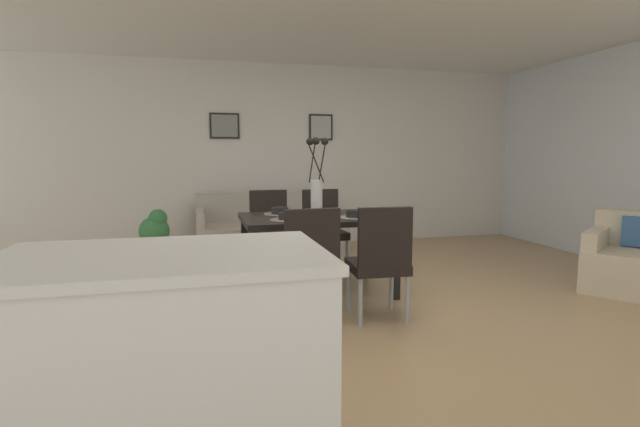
{
  "coord_description": "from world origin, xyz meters",
  "views": [
    {
      "loc": [
        -1.3,
        -3.67,
        1.31
      ],
      "look_at": [
        -0.18,
        0.67,
        0.76
      ],
      "focal_mm": 26.84,
      "sensor_mm": 36.0,
      "label": 1
    }
  ],
  "objects_px": {
    "bowl_near_right": "(280,210)",
    "potted_plant": "(155,234)",
    "bowl_near_left": "(288,215)",
    "armchair": "(635,262)",
    "dining_chair_far_left": "(380,257)",
    "dining_table": "(317,225)",
    "centerpiece_vase": "(317,186)",
    "dining_chair_near_left": "(308,260)",
    "dining_chair_far_right": "(323,226)",
    "framed_picture_left": "(225,126)",
    "dining_chair_near_right": "(270,227)",
    "sofa": "(271,233)",
    "framed_picture_center": "(321,127)",
    "bowl_far_left": "(355,213)"
  },
  "relations": [
    {
      "from": "armchair",
      "to": "potted_plant",
      "type": "relative_size",
      "value": 1.67
    },
    {
      "from": "dining_chair_near_right",
      "to": "framed_picture_center",
      "type": "xyz_separation_m",
      "value": [
        1.0,
        1.61,
        1.2
      ]
    },
    {
      "from": "bowl_near_right",
      "to": "framed_picture_center",
      "type": "height_order",
      "value": "framed_picture_center"
    },
    {
      "from": "bowl_near_right",
      "to": "armchair",
      "type": "bearing_deg",
      "value": -16.15
    },
    {
      "from": "dining_chair_near_left",
      "to": "bowl_far_left",
      "type": "bearing_deg",
      "value": 46.9
    },
    {
      "from": "bowl_near_right",
      "to": "armchair",
      "type": "relative_size",
      "value": 0.15
    },
    {
      "from": "dining_table",
      "to": "dining_chair_near_right",
      "type": "relative_size",
      "value": 1.52
    },
    {
      "from": "bowl_near_left",
      "to": "armchair",
      "type": "height_order",
      "value": "bowl_near_left"
    },
    {
      "from": "dining_chair_near_left",
      "to": "dining_chair_far_right",
      "type": "relative_size",
      "value": 1.0
    },
    {
      "from": "dining_chair_near_right",
      "to": "framed_picture_center",
      "type": "distance_m",
      "value": 2.24
    },
    {
      "from": "potted_plant",
      "to": "bowl_near_left",
      "type": "bearing_deg",
      "value": -55.42
    },
    {
      "from": "dining_chair_near_right",
      "to": "centerpiece_vase",
      "type": "xyz_separation_m",
      "value": [
        0.31,
        -0.88,
        0.51
      ]
    },
    {
      "from": "framed_picture_left",
      "to": "bowl_near_left",
      "type": "bearing_deg",
      "value": -82.07
    },
    {
      "from": "dining_chair_near_left",
      "to": "armchair",
      "type": "distance_m",
      "value": 3.27
    },
    {
      "from": "armchair",
      "to": "potted_plant",
      "type": "distance_m",
      "value": 5.17
    },
    {
      "from": "dining_chair_far_left",
      "to": "armchair",
      "type": "relative_size",
      "value": 0.82
    },
    {
      "from": "bowl_near_right",
      "to": "framed_picture_center",
      "type": "bearing_deg",
      "value": 66.19
    },
    {
      "from": "bowl_far_left",
      "to": "dining_chair_near_right",
      "type": "bearing_deg",
      "value": 119.72
    },
    {
      "from": "dining_table",
      "to": "framed_picture_left",
      "type": "xyz_separation_m",
      "value": [
        -0.69,
        2.49,
        1.06
      ]
    },
    {
      "from": "dining_table",
      "to": "bowl_near_right",
      "type": "bearing_deg",
      "value": 146.17
    },
    {
      "from": "bowl_near_right",
      "to": "framed_picture_left",
      "type": "xyz_separation_m",
      "value": [
        -0.38,
        2.28,
        0.94
      ]
    },
    {
      "from": "dining_chair_near_right",
      "to": "centerpiece_vase",
      "type": "bearing_deg",
      "value": -70.59
    },
    {
      "from": "dining_chair_near_right",
      "to": "bowl_near_left",
      "type": "height_order",
      "value": "dining_chair_near_right"
    },
    {
      "from": "dining_chair_far_right",
      "to": "bowl_near_right",
      "type": "bearing_deg",
      "value": -133.2
    },
    {
      "from": "potted_plant",
      "to": "dining_table",
      "type": "bearing_deg",
      "value": -45.91
    },
    {
      "from": "bowl_near_right",
      "to": "potted_plant",
      "type": "distance_m",
      "value": 1.97
    },
    {
      "from": "dining_chair_near_right",
      "to": "framed_picture_left",
      "type": "relative_size",
      "value": 2.27
    },
    {
      "from": "dining_table",
      "to": "armchair",
      "type": "bearing_deg",
      "value": -14.01
    },
    {
      "from": "centerpiece_vase",
      "to": "bowl_far_left",
      "type": "distance_m",
      "value": 0.45
    },
    {
      "from": "dining_chair_near_right",
      "to": "bowl_near_right",
      "type": "relative_size",
      "value": 5.41
    },
    {
      "from": "dining_chair_near_left",
      "to": "sofa",
      "type": "relative_size",
      "value": 0.48
    },
    {
      "from": "dining_chair_near_left",
      "to": "dining_chair_far_right",
      "type": "height_order",
      "value": "same"
    },
    {
      "from": "dining_chair_far_left",
      "to": "centerpiece_vase",
      "type": "distance_m",
      "value": 1.07
    },
    {
      "from": "bowl_near_left",
      "to": "potted_plant",
      "type": "relative_size",
      "value": 0.25
    },
    {
      "from": "sofa",
      "to": "framed_picture_left",
      "type": "height_order",
      "value": "framed_picture_left"
    },
    {
      "from": "dining_table",
      "to": "potted_plant",
      "type": "xyz_separation_m",
      "value": [
        -1.6,
        1.65,
        -0.28
      ]
    },
    {
      "from": "centerpiece_vase",
      "to": "bowl_near_right",
      "type": "relative_size",
      "value": 4.32
    },
    {
      "from": "framed_picture_left",
      "to": "dining_chair_near_left",
      "type": "bearing_deg",
      "value": -82.97
    },
    {
      "from": "dining_chair_far_left",
      "to": "armchair",
      "type": "distance_m",
      "value": 2.7
    },
    {
      "from": "bowl_near_left",
      "to": "potted_plant",
      "type": "bearing_deg",
      "value": 124.58
    },
    {
      "from": "dining_chair_far_left",
      "to": "framed_picture_left",
      "type": "height_order",
      "value": "framed_picture_left"
    },
    {
      "from": "dining_chair_far_right",
      "to": "potted_plant",
      "type": "distance_m",
      "value": 2.05
    },
    {
      "from": "framed_picture_center",
      "to": "potted_plant",
      "type": "distance_m",
      "value": 2.79
    },
    {
      "from": "bowl_near_right",
      "to": "potted_plant",
      "type": "xyz_separation_m",
      "value": [
        -1.28,
        1.44,
        -0.41
      ]
    },
    {
      "from": "bowl_near_right",
      "to": "framed_picture_left",
      "type": "bearing_deg",
      "value": 99.38
    },
    {
      "from": "dining_table",
      "to": "bowl_near_right",
      "type": "xyz_separation_m",
      "value": [
        -0.32,
        0.21,
        0.13
      ]
    },
    {
      "from": "dining_chair_near_right",
      "to": "armchair",
      "type": "height_order",
      "value": "dining_chair_near_right"
    },
    {
      "from": "centerpiece_vase",
      "to": "potted_plant",
      "type": "bearing_deg",
      "value": 134.13
    },
    {
      "from": "armchair",
      "to": "dining_chair_near_right",
      "type": "bearing_deg",
      "value": 153.69
    },
    {
      "from": "dining_table",
      "to": "armchair",
      "type": "distance_m",
      "value": 3.1
    }
  ]
}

